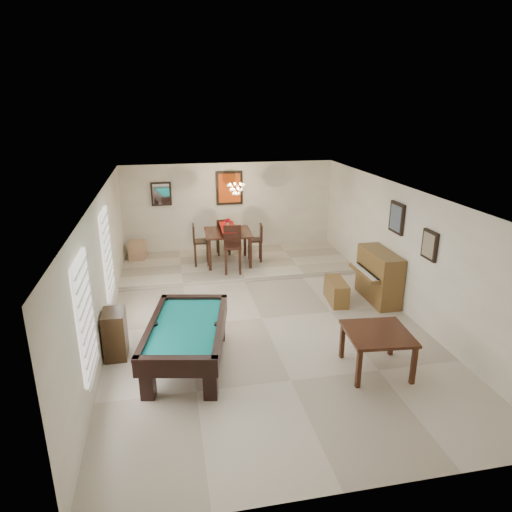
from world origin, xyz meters
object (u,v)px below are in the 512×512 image
object	(u,v)px
corner_bench	(138,250)
dining_table	(228,245)
pool_table	(187,345)
apothecary_chest	(115,334)
dining_chair_west	(201,245)
chandelier	(236,185)
dining_chair_south	(233,250)
dining_chair_north	(223,236)
dining_chair_east	(255,243)
square_table	(376,351)
piano_bench	(336,291)
upright_piano	(373,276)
flower_vase	(228,223)

from	to	relation	value
corner_bench	dining_table	bearing A→B (deg)	-19.47
pool_table	apothecary_chest	bearing A→B (deg)	166.55
pool_table	corner_bench	xyz separation A→B (m)	(-1.05, 5.49, -0.02)
apothecary_chest	dining_chair_west	bearing A→B (deg)	65.96
dining_table	corner_bench	xyz separation A→B (m)	(-2.39, 0.85, -0.26)
chandelier	dining_chair_west	bearing A→B (deg)	-178.53
dining_table	dining_chair_south	xyz separation A→B (m)	(0.01, -0.76, 0.10)
dining_chair_north	dining_chair_east	distance (m)	1.06
square_table	dining_chair_east	world-z (taller)	dining_chair_east
square_table	dining_chair_north	distance (m)	6.41
square_table	piano_bench	world-z (taller)	square_table
square_table	chandelier	bearing A→B (deg)	104.95
dining_table	upright_piano	bearing A→B (deg)	-44.28
pool_table	flower_vase	size ratio (longest dim) A/B	9.24
dining_chair_east	dining_chair_south	bearing A→B (deg)	-35.96
dining_chair_north	square_table	bearing A→B (deg)	105.71
dining_chair_south	dining_chair_north	distance (m)	1.53
dining_chair_west	piano_bench	bearing A→B (deg)	-132.45
dining_chair_north	dining_chair_west	world-z (taller)	dining_chair_west
square_table	upright_piano	bearing A→B (deg)	66.32
dining_chair_north	dining_chair_west	size ratio (longest dim) A/B	0.94
upright_piano	dining_table	xyz separation A→B (m)	(-2.84, 2.77, 0.05)
dining_chair_south	chandelier	bearing A→B (deg)	81.01
square_table	corner_bench	bearing A→B (deg)	123.15
dining_table	chandelier	bearing A→B (deg)	4.66
piano_bench	dining_chair_north	size ratio (longest dim) A/B	0.87
pool_table	corner_bench	distance (m)	5.59
square_table	corner_bench	world-z (taller)	square_table
dining_chair_east	corner_bench	size ratio (longest dim) A/B	1.95
dining_table	flower_vase	xyz separation A→B (m)	(0.00, 0.00, 0.61)
apothecary_chest	dining_table	xyz separation A→B (m)	(2.54, 4.10, 0.19)
chandelier	flower_vase	bearing A→B (deg)	-175.34
upright_piano	dining_chair_north	distance (m)	4.56
apothecary_chest	corner_bench	size ratio (longest dim) A/B	1.63
chandelier	piano_bench	bearing A→B (deg)	-56.68
apothecary_chest	upright_piano	bearing A→B (deg)	13.92
pool_table	corner_bench	size ratio (longest dim) A/B	4.34
dining_chair_north	dining_chair_west	bearing A→B (deg)	48.96
corner_bench	chandelier	distance (m)	3.32
piano_bench	apothecary_chest	size ratio (longest dim) A/B	1.07
dining_chair_east	corner_bench	world-z (taller)	dining_chair_east
upright_piano	apothecary_chest	bearing A→B (deg)	-166.08
pool_table	chandelier	size ratio (longest dim) A/B	3.74
flower_vase	upright_piano	bearing A→B (deg)	-44.28
flower_vase	dining_chair_west	size ratio (longest dim) A/B	0.22
pool_table	dining_table	xyz separation A→B (m)	(1.34, 4.65, 0.24)
piano_bench	dining_chair_north	xyz separation A→B (m)	(-2.06, 3.47, 0.39)
pool_table	chandelier	bearing A→B (deg)	82.37
pool_table	flower_vase	world-z (taller)	flower_vase
flower_vase	dining_chair_north	distance (m)	0.97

